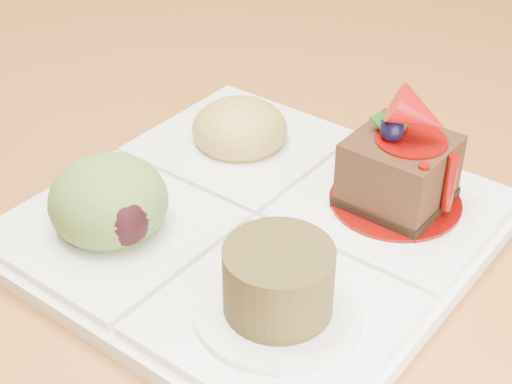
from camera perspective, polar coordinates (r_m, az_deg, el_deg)
ground at (r=1.49m, az=-13.76°, el=-12.36°), size 6.00×6.00×0.00m
chair_right at (r=1.61m, az=16.19°, el=13.17°), size 0.46×0.46×0.91m
sampler_plate at (r=0.51m, az=-0.53°, el=-1.18°), size 0.35×0.35×0.11m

